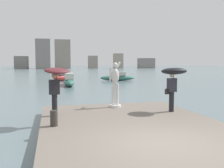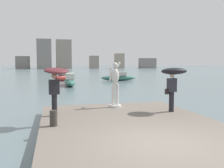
{
  "view_description": "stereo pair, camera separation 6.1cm",
  "coord_description": "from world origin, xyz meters",
  "px_view_note": "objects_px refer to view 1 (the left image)",
  "views": [
    {
      "loc": [
        -2.84,
        -6.19,
        2.54
      ],
      "look_at": [
        0.0,
        5.46,
        1.55
      ],
      "focal_mm": 40.55,
      "sensor_mm": 36.0,
      "label": 1
    },
    {
      "loc": [
        -2.78,
        -6.2,
        2.54
      ],
      "look_at": [
        0.0,
        5.46,
        1.55
      ],
      "focal_mm": 40.55,
      "sensor_mm": 36.0,
      "label": 2
    }
  ],
  "objects_px": {
    "onlooker_right": "(173,76)",
    "mooring_bollard": "(54,118)",
    "boat_mid": "(118,77)",
    "boat_leftward": "(69,81)",
    "statue_white_figure": "(115,85)",
    "onlooker_left": "(56,78)",
    "boat_far": "(63,77)"
  },
  "relations": [
    {
      "from": "onlooker_right",
      "to": "mooring_bollard",
      "type": "bearing_deg",
      "value": -164.18
    },
    {
      "from": "boat_mid",
      "to": "boat_leftward",
      "type": "distance_m",
      "value": 10.12
    },
    {
      "from": "statue_white_figure",
      "to": "boat_leftward",
      "type": "bearing_deg",
      "value": 93.58
    },
    {
      "from": "onlooker_left",
      "to": "mooring_bollard",
      "type": "bearing_deg",
      "value": -93.97
    },
    {
      "from": "boat_mid",
      "to": "boat_leftward",
      "type": "xyz_separation_m",
      "value": [
        -7.52,
        -6.77,
        0.07
      ]
    },
    {
      "from": "onlooker_left",
      "to": "boat_mid",
      "type": "height_order",
      "value": "onlooker_left"
    },
    {
      "from": "onlooker_left",
      "to": "boat_mid",
      "type": "distance_m",
      "value": 26.66
    },
    {
      "from": "boat_mid",
      "to": "boat_far",
      "type": "bearing_deg",
      "value": 170.52
    },
    {
      "from": "boat_mid",
      "to": "boat_far",
      "type": "relative_size",
      "value": 1.59
    },
    {
      "from": "statue_white_figure",
      "to": "boat_leftward",
      "type": "relative_size",
      "value": 0.39
    },
    {
      "from": "boat_far",
      "to": "onlooker_left",
      "type": "bearing_deg",
      "value": -93.29
    },
    {
      "from": "onlooker_right",
      "to": "boat_far",
      "type": "distance_m",
      "value": 26.81
    },
    {
      "from": "boat_leftward",
      "to": "mooring_bollard",
      "type": "bearing_deg",
      "value": -95.48
    },
    {
      "from": "onlooker_right",
      "to": "boat_leftward",
      "type": "distance_m",
      "value": 18.81
    },
    {
      "from": "statue_white_figure",
      "to": "onlooker_left",
      "type": "relative_size",
      "value": 1.1
    },
    {
      "from": "onlooker_right",
      "to": "boat_leftward",
      "type": "bearing_deg",
      "value": 100.04
    },
    {
      "from": "mooring_bollard",
      "to": "boat_mid",
      "type": "height_order",
      "value": "boat_mid"
    },
    {
      "from": "statue_white_figure",
      "to": "boat_far",
      "type": "bearing_deg",
      "value": 93.07
    },
    {
      "from": "onlooker_right",
      "to": "onlooker_left",
      "type": "bearing_deg",
      "value": 176.62
    },
    {
      "from": "mooring_bollard",
      "to": "boat_far",
      "type": "distance_m",
      "value": 28.06
    },
    {
      "from": "mooring_bollard",
      "to": "boat_mid",
      "type": "relative_size",
      "value": 0.1
    },
    {
      "from": "statue_white_figure",
      "to": "boat_mid",
      "type": "relative_size",
      "value": 0.43
    },
    {
      "from": "onlooker_right",
      "to": "boat_far",
      "type": "height_order",
      "value": "onlooker_right"
    },
    {
      "from": "onlooker_left",
      "to": "boat_far",
      "type": "xyz_separation_m",
      "value": [
        1.51,
        26.24,
        -1.37
      ]
    },
    {
      "from": "statue_white_figure",
      "to": "onlooker_right",
      "type": "bearing_deg",
      "value": -37.19
    },
    {
      "from": "mooring_bollard",
      "to": "onlooker_right",
      "type": "bearing_deg",
      "value": 15.82
    },
    {
      "from": "mooring_bollard",
      "to": "boat_leftward",
      "type": "distance_m",
      "value": 20.03
    },
    {
      "from": "onlooker_left",
      "to": "boat_mid",
      "type": "bearing_deg",
      "value": 69.53
    },
    {
      "from": "boat_far",
      "to": "mooring_bollard",
      "type": "bearing_deg",
      "value": -93.33
    },
    {
      "from": "statue_white_figure",
      "to": "mooring_bollard",
      "type": "relative_size",
      "value": 4.12
    },
    {
      "from": "onlooker_right",
      "to": "statue_white_figure",
      "type": "bearing_deg",
      "value": 142.81
    },
    {
      "from": "statue_white_figure",
      "to": "boat_leftward",
      "type": "distance_m",
      "value": 16.84
    }
  ]
}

